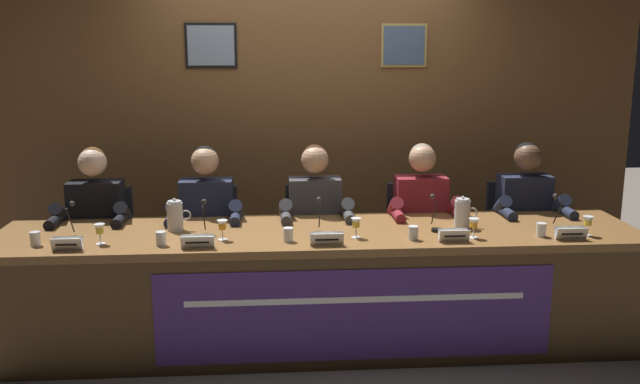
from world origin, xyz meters
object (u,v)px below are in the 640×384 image
object	(u,v)px
microphone_far_left	(70,227)
water_cup_left	(161,239)
chair_far_right	(515,245)
juice_glass_far_right	(588,222)
water_cup_right	(413,234)
panelist_far_left	(94,224)
nameplate_far_right	(571,233)
panelist_right	(423,218)
panelist_center	(316,220)
microphone_right	(435,219)
water_pitcher_right_side	(462,213)
water_cup_far_left	(35,240)
chair_center	(314,249)
water_cup_far_right	(541,231)
conference_table	(322,271)
juice_glass_center	(356,224)
nameplate_right	(454,235)
juice_glass_far_left	(100,230)
nameplate_left	(198,242)
chair_right	(415,247)
panelist_far_right	(527,216)
juice_glass_right	(474,224)
nameplate_far_left	(67,244)
juice_glass_left	(222,226)
chair_far_left	(104,254)
nameplate_center	(327,239)
water_cup_center	(288,235)
chair_left	(210,252)
microphone_left	(204,225)
microphone_center	(320,222)
panelist_left	(206,222)
water_pitcher_left_side	(175,216)
microphone_far_right	(559,218)

from	to	relation	value
microphone_far_left	water_cup_left	xyz separation A→B (m)	(0.57, -0.19, -0.04)
chair_far_right	juice_glass_far_right	xyz separation A→B (m)	(0.13, -0.86, 0.40)
water_cup_right	chair_far_right	world-z (taller)	chair_far_right
panelist_far_left	nameplate_far_right	size ratio (longest dim) A/B	6.45
panelist_right	chair_far_right	bearing A→B (deg)	14.82
panelist_center	microphone_right	bearing A→B (deg)	-32.22
water_pitcher_right_side	microphone_right	bearing A→B (deg)	-167.66
water_cup_far_left	nameplate_far_right	size ratio (longest dim) A/B	0.44
chair_center	water_cup_far_right	size ratio (longest dim) A/B	10.65
conference_table	juice_glass_center	world-z (taller)	juice_glass_center
conference_table	nameplate_right	world-z (taller)	nameplate_right
juice_glass_far_left	water_pitcher_right_side	distance (m)	2.25
nameplate_left	panelist_right	size ratio (longest dim) A/B	0.16
chair_right	water_pitcher_right_side	xyz separation A→B (m)	(0.16, -0.62, 0.41)
nameplate_far_right	juice_glass_far_right	bearing A→B (deg)	28.96
water_cup_left	panelist_far_right	distance (m)	2.56
juice_glass_right	water_cup_right	world-z (taller)	juice_glass_right
panelist_far_left	water_pitcher_right_side	xyz separation A→B (m)	(2.43, -0.42, 0.13)
nameplate_far_left	water_pitcher_right_side	xyz separation A→B (m)	(2.40, 0.32, 0.05)
juice_glass_right	juice_glass_left	bearing A→B (deg)	177.42
nameplate_right	water_cup_far_right	distance (m)	0.57
panelist_far_left	juice_glass_far_left	distance (m)	0.67
chair_far_left	nameplate_center	xyz separation A→B (m)	(1.52, -0.95, 0.35)
microphone_right	juice_glass_far_right	world-z (taller)	microphone_right
water_cup_left	water_cup_center	xyz separation A→B (m)	(0.75, 0.03, 0.00)
nameplate_right	juice_glass_right	size ratio (longest dim) A/B	1.48
chair_left	juice_glass_far_right	xyz separation A→B (m)	(2.39, -0.86, 0.40)
water_pitcher_right_side	microphone_left	bearing A→B (deg)	-177.17
juice_glass_far_left	nameplate_far_right	distance (m)	2.82
juice_glass_far_left	nameplate_right	distance (m)	2.10
microphone_center	juice_glass_far_right	size ratio (longest dim) A/B	1.74
water_cup_left	water_cup_center	world-z (taller)	same
microphone_left	juice_glass_right	distance (m)	1.65
panelist_far_left	panelist_left	size ratio (longest dim) A/B	1.00
conference_table	juice_glass_far_right	bearing A→B (deg)	-4.21
microphone_left	water_pitcher_left_side	bearing A→B (deg)	141.52
chair_far_left	chair_far_right	world-z (taller)	same
microphone_center	juice_glass_far_right	bearing A→B (deg)	-5.78
microphone_right	panelist_left	bearing A→B (deg)	162.79
chair_right	nameplate_far_right	size ratio (longest dim) A/B	4.73
nameplate_right	chair_right	bearing A→B (deg)	91.65
microphone_far_right	panelist_far_right	bearing A→B (deg)	91.43
chair_far_left	conference_table	bearing A→B (deg)	-26.08
water_cup_far_right	microphone_center	bearing A→B (deg)	173.14
juice_glass_center	microphone_far_right	distance (m)	1.32
chair_right	water_cup_far_right	xyz separation A→B (m)	(0.59, -0.86, 0.35)
juice_glass_far_left	water_cup_right	size ratio (longest dim) A/B	1.46
water_cup_right	water_cup_far_right	bearing A→B (deg)	0.84
panelist_center	panelist_left	bearing A→B (deg)	180.00
chair_left	nameplate_center	xyz separation A→B (m)	(0.77, -0.95, 0.35)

